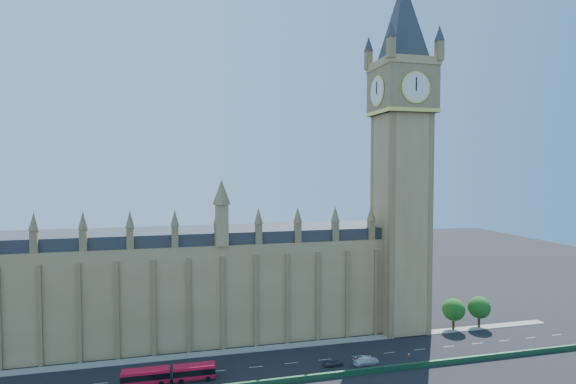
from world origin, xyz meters
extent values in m
plane|color=black|center=(0.00, 0.00, 0.00)|extent=(400.00, 400.00, 0.00)
cube|color=#A27F4E|center=(-25.00, 22.00, 12.50)|extent=(120.00, 20.00, 25.00)
cube|color=#2D3035|center=(-25.00, 22.00, 26.50)|extent=(120.00, 18.00, 3.00)
cube|color=#A27F4E|center=(38.00, 14.00, 29.00)|extent=(12.00, 12.00, 58.00)
cube|color=olive|center=(38.00, 14.00, 64.00)|extent=(14.00, 14.00, 12.00)
cylinder|color=silver|center=(38.00, 6.85, 64.00)|extent=(7.20, 0.30, 7.20)
cube|color=#A27F4E|center=(38.00, 14.00, 71.00)|extent=(14.50, 14.50, 2.00)
cube|color=#1E4C2D|center=(0.00, -9.00, 0.60)|extent=(160.00, 0.60, 1.20)
cube|color=gray|center=(0.00, 9.50, 0.08)|extent=(160.00, 3.00, 0.16)
cylinder|color=#382619|center=(52.00, 10.00, 2.00)|extent=(0.70, 0.70, 4.00)
sphere|color=#194C14|center=(52.00, 10.00, 5.50)|extent=(6.00, 6.00, 6.00)
sphere|color=#194C14|center=(52.80, 10.30, 6.10)|extent=(4.38, 4.38, 4.38)
cylinder|color=#382619|center=(60.00, 10.00, 2.00)|extent=(0.70, 0.70, 4.00)
sphere|color=#194C14|center=(60.00, 10.00, 5.50)|extent=(6.00, 6.00, 6.00)
sphere|color=#194C14|center=(60.80, 10.30, 6.10)|extent=(4.38, 4.38, 4.38)
cube|color=red|center=(-26.93, -2.87, 1.58)|extent=(9.50, 2.77, 3.15)
cube|color=red|center=(-17.37, -3.02, 1.58)|extent=(8.45, 2.76, 3.15)
cube|color=black|center=(-26.93, -2.87, 1.95)|extent=(9.55, 2.82, 1.20)
cube|color=black|center=(-17.37, -3.02, 1.95)|extent=(8.50, 2.81, 1.20)
cylinder|color=black|center=(-22.41, -2.94, 1.42)|extent=(0.87, 2.53, 2.52)
cylinder|color=black|center=(-29.94, -1.51, 0.53)|extent=(1.06, 0.33, 1.05)
cylinder|color=black|center=(-23.92, -4.23, 0.53)|extent=(1.06, 0.33, 1.05)
cylinder|color=black|center=(-23.88, -1.61, 0.53)|extent=(1.06, 0.33, 1.05)
cylinder|color=black|center=(-20.08, -4.29, 0.53)|extent=(1.06, 0.33, 1.05)
cylinder|color=black|center=(-20.04, -1.66, 0.53)|extent=(1.06, 0.33, 1.05)
cylinder|color=black|center=(-14.70, -4.37, 0.53)|extent=(1.06, 0.33, 1.05)
cylinder|color=black|center=(-14.66, -1.75, 0.53)|extent=(1.06, 0.33, 1.05)
imported|color=#3B3C42|center=(12.69, -3.61, 0.73)|extent=(4.33, 1.83, 1.46)
imported|color=#ACADB4|center=(20.77, -4.23, 0.74)|extent=(4.58, 1.88, 1.48)
imported|color=silver|center=(19.35, -4.75, 0.67)|extent=(4.76, 2.28, 1.34)
cube|color=black|center=(22.16, -1.84, 0.02)|extent=(0.53, 0.53, 0.05)
cone|color=#F33B0C|center=(22.16, -1.84, 0.40)|extent=(0.58, 0.58, 0.79)
cylinder|color=white|center=(22.16, -1.84, 0.51)|extent=(0.38, 0.38, 0.14)
cube|color=black|center=(19.91, -3.80, 0.02)|extent=(0.43, 0.43, 0.04)
cone|color=#FF480D|center=(19.91, -3.80, 0.33)|extent=(0.47, 0.47, 0.65)
cylinder|color=white|center=(19.91, -3.80, 0.42)|extent=(0.32, 0.32, 0.11)
cube|color=black|center=(31.51, -2.94, 0.02)|extent=(0.58, 0.58, 0.05)
cone|color=#FF350D|center=(31.51, -2.94, 0.40)|extent=(0.64, 0.64, 0.79)
cylinder|color=white|center=(31.51, -2.94, 0.51)|extent=(0.39, 0.39, 0.14)
cube|color=black|center=(18.75, -1.77, 0.02)|extent=(0.54, 0.54, 0.04)
cone|color=red|center=(18.75, -1.77, 0.38)|extent=(0.59, 0.59, 0.77)
cylinder|color=white|center=(18.75, -1.77, 0.49)|extent=(0.37, 0.37, 0.13)
camera|label=1|loc=(-20.40, -95.51, 43.04)|focal=28.00mm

